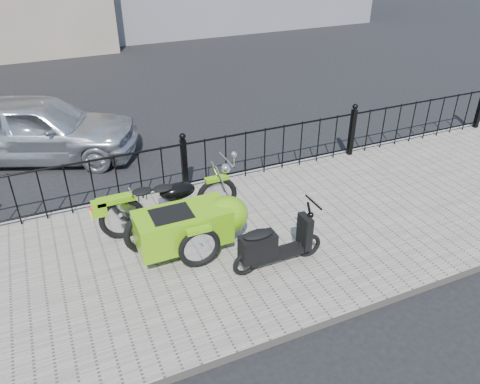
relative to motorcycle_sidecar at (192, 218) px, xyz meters
name	(u,v)px	position (x,y,z in m)	size (l,w,h in m)	color
ground	(212,233)	(0.43, 0.33, -0.59)	(120.00, 120.00, 0.00)	black
sidewalk	(224,248)	(0.43, -0.17, -0.53)	(30.00, 3.80, 0.12)	slate
curb	(184,188)	(0.43, 1.77, -0.53)	(30.00, 0.10, 0.12)	gray
iron_fence	(184,166)	(0.43, 1.63, -0.01)	(14.11, 0.11, 1.08)	black
motorcycle_sidecar	(192,218)	(0.00, 0.00, 0.00)	(2.28, 1.48, 0.98)	black
scooter	(272,246)	(0.83, -0.90, -0.12)	(1.35, 0.39, 0.92)	black
spare_tire	(145,231)	(-0.65, 0.17, -0.14)	(0.67, 0.67, 0.10)	black
sedan_car	(39,128)	(-1.77, 4.25, 0.06)	(1.56, 3.87, 1.32)	silver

